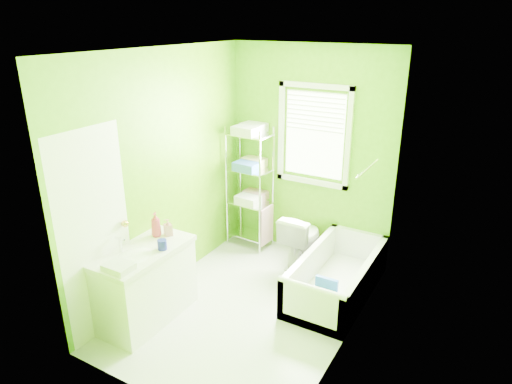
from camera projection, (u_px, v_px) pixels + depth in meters
The scene contains 9 objects.
ground at pixel (250, 306), 4.83m from camera, with size 2.90×2.90×0.00m, color silver.
room_envelope at pixel (249, 167), 4.28m from camera, with size 2.14×2.94×2.62m.
window at pixel (314, 130), 5.38m from camera, with size 0.92×0.05×1.22m.
door at pixel (96, 236), 4.15m from camera, with size 0.09×0.80×2.00m.
right_wall_decor at pixel (353, 212), 3.86m from camera, with size 0.04×1.48×1.17m.
bathtub at pixel (336, 282), 4.99m from camera, with size 0.70×1.51×0.49m.
toilet at pixel (301, 238), 5.56m from camera, with size 0.38×0.66×0.68m, color white.
vanity at pixel (145, 282), 4.51m from camera, with size 0.53×1.02×1.03m.
wire_shelf_unit at pixel (251, 174), 5.79m from camera, with size 0.57×0.45×1.63m.
Camera 1 is at (2.08, -3.50, 2.86)m, focal length 32.00 mm.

